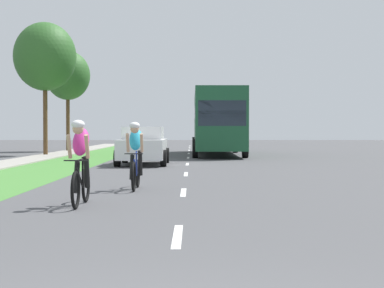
{
  "coord_description": "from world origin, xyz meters",
  "views": [
    {
      "loc": [
        0.19,
        -3.6,
        1.4
      ],
      "look_at": [
        0.21,
        19.4,
        0.87
      ],
      "focal_mm": 57.07,
      "sensor_mm": 36.0,
      "label": 1
    }
  ],
  "objects_px": {
    "sedan_white": "(143,146)",
    "bus_dark_green": "(217,119)",
    "cyclist_lead": "(80,162)",
    "cyclist_trailing": "(135,155)",
    "street_tree_near": "(44,57)",
    "street_tree_far": "(67,76)"
  },
  "relations": [
    {
      "from": "street_tree_far",
      "to": "cyclist_trailing",
      "type": "bearing_deg",
      "value": -75.13
    },
    {
      "from": "cyclist_trailing",
      "to": "bus_dark_green",
      "type": "xyz_separation_m",
      "value": [
        2.73,
        19.94,
        1.17
      ]
    },
    {
      "from": "bus_dark_green",
      "to": "street_tree_far",
      "type": "bearing_deg",
      "value": 149.49
    },
    {
      "from": "street_tree_near",
      "to": "cyclist_lead",
      "type": "bearing_deg",
      "value": -74.9
    },
    {
      "from": "cyclist_trailing",
      "to": "street_tree_near",
      "type": "bearing_deg",
      "value": 109.35
    },
    {
      "from": "street_tree_far",
      "to": "bus_dark_green",
      "type": "bearing_deg",
      "value": -30.51
    },
    {
      "from": "cyclist_trailing",
      "to": "sedan_white",
      "type": "bearing_deg",
      "value": 93.6
    },
    {
      "from": "sedan_white",
      "to": "bus_dark_green",
      "type": "bearing_deg",
      "value": 70.81
    },
    {
      "from": "sedan_white",
      "to": "street_tree_far",
      "type": "height_order",
      "value": "street_tree_far"
    },
    {
      "from": "street_tree_far",
      "to": "cyclist_lead",
      "type": "bearing_deg",
      "value": -78.05
    },
    {
      "from": "sedan_white",
      "to": "bus_dark_green",
      "type": "distance_m",
      "value": 10.33
    },
    {
      "from": "bus_dark_green",
      "to": "street_tree_far",
      "type": "distance_m",
      "value": 11.43
    },
    {
      "from": "cyclist_lead",
      "to": "cyclist_trailing",
      "type": "relative_size",
      "value": 1.0
    },
    {
      "from": "cyclist_lead",
      "to": "street_tree_near",
      "type": "relative_size",
      "value": 0.24
    },
    {
      "from": "bus_dark_green",
      "to": "street_tree_far",
      "type": "xyz_separation_m",
      "value": [
        -9.51,
        5.6,
        2.94
      ]
    },
    {
      "from": "cyclist_lead",
      "to": "sedan_white",
      "type": "distance_m",
      "value": 13.3
    },
    {
      "from": "sedan_white",
      "to": "bus_dark_green",
      "type": "relative_size",
      "value": 0.37
    },
    {
      "from": "cyclist_lead",
      "to": "cyclist_trailing",
      "type": "distance_m",
      "value": 3.14
    },
    {
      "from": "cyclist_trailing",
      "to": "bus_dark_green",
      "type": "distance_m",
      "value": 20.16
    },
    {
      "from": "bus_dark_green",
      "to": "cyclist_lead",
      "type": "bearing_deg",
      "value": -98.56
    },
    {
      "from": "cyclist_trailing",
      "to": "street_tree_far",
      "type": "height_order",
      "value": "street_tree_far"
    },
    {
      "from": "bus_dark_green",
      "to": "street_tree_near",
      "type": "height_order",
      "value": "street_tree_near"
    }
  ]
}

